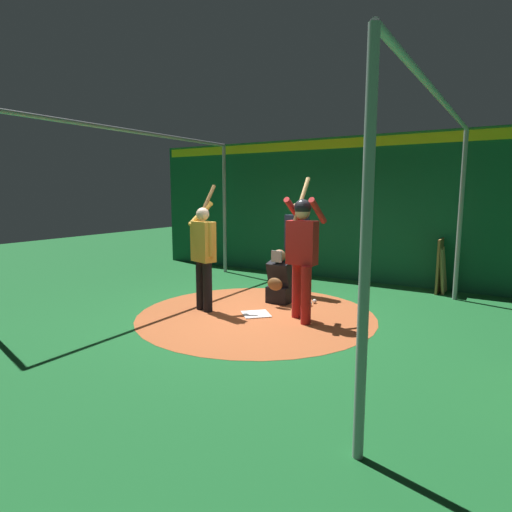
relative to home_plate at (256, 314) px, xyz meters
name	(u,v)px	position (x,y,z in m)	size (l,w,h in m)	color
ground_plane	(256,315)	(0.00, 0.00, -0.01)	(25.78, 25.78, 0.00)	#195B28
dirt_circle	(256,315)	(0.00, 0.00, -0.01)	(3.77, 3.77, 0.01)	#AD562D
home_plate	(256,314)	(0.00, 0.00, 0.00)	(0.42, 0.42, 0.01)	white
batter	(302,247)	(-0.11, 0.74, 1.12)	(0.68, 0.49, 2.17)	maroon
catcher	(280,282)	(-0.86, -0.04, 0.36)	(0.58, 0.40, 0.95)	black
umpire	(297,243)	(-1.62, -0.09, 0.97)	(0.22, 0.49, 1.74)	#4C4C51
visitor	(204,251)	(0.22, -0.86, 0.97)	(0.63, 0.51, 2.06)	black
back_wall	(338,208)	(-3.50, 0.00, 1.56)	(0.23, 9.78, 3.12)	#145133
cage_frame	(256,180)	(0.00, 0.00, 2.12)	(5.56, 5.22, 3.05)	gray
bat_rack	(441,267)	(-3.25, 2.24, 0.48)	(0.70, 0.16, 1.05)	olive
baseball_0	(296,315)	(-0.21, 0.61, 0.03)	(0.07, 0.07, 0.07)	white
baseball_1	(310,304)	(-0.93, 0.52, 0.03)	(0.07, 0.07, 0.07)	white
baseball_2	(315,301)	(-1.12, 0.52, 0.03)	(0.07, 0.07, 0.07)	white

